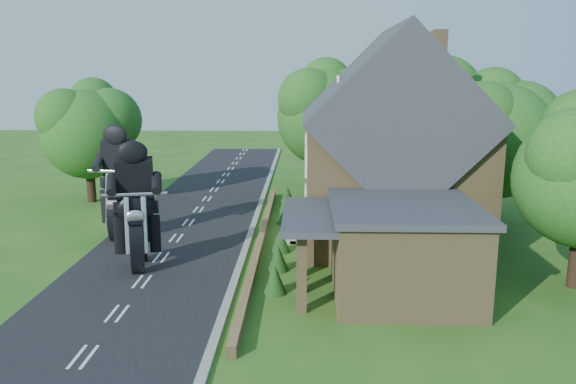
{
  "coord_description": "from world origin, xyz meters",
  "views": [
    {
      "loc": [
        6.37,
        -20.71,
        8.03
      ],
      "look_at": [
        5.64,
        4.1,
        2.8
      ],
      "focal_mm": 35.0,
      "sensor_mm": 36.0,
      "label": 1
    }
  ],
  "objects_px": {
    "house": "(391,153)",
    "motorcycle_lead": "(139,250)",
    "motorcycle_follow": "(122,221)",
    "garden_wall": "(261,241)",
    "annex": "(399,247)"
  },
  "relations": [
    {
      "from": "garden_wall",
      "to": "annex",
      "type": "distance_m",
      "value": 8.19
    },
    {
      "from": "house",
      "to": "annex",
      "type": "distance_m",
      "value": 7.3
    },
    {
      "from": "house",
      "to": "motorcycle_lead",
      "type": "relative_size",
      "value": 5.88
    },
    {
      "from": "house",
      "to": "annex",
      "type": "height_order",
      "value": "house"
    },
    {
      "from": "annex",
      "to": "garden_wall",
      "type": "bearing_deg",
      "value": 133.84
    },
    {
      "from": "garden_wall",
      "to": "motorcycle_lead",
      "type": "height_order",
      "value": "motorcycle_lead"
    },
    {
      "from": "garden_wall",
      "to": "annex",
      "type": "xyz_separation_m",
      "value": [
        5.57,
        -5.8,
        1.57
      ]
    },
    {
      "from": "house",
      "to": "annex",
      "type": "bearing_deg",
      "value": -95.24
    },
    {
      "from": "garden_wall",
      "to": "motorcycle_lead",
      "type": "bearing_deg",
      "value": -145.09
    },
    {
      "from": "garden_wall",
      "to": "annex",
      "type": "bearing_deg",
      "value": -46.16
    },
    {
      "from": "annex",
      "to": "motorcycle_lead",
      "type": "relative_size",
      "value": 4.05
    },
    {
      "from": "garden_wall",
      "to": "motorcycle_follow",
      "type": "distance_m",
      "value": 7.15
    },
    {
      "from": "house",
      "to": "motorcycle_follow",
      "type": "bearing_deg",
      "value": 179.37
    },
    {
      "from": "motorcycle_lead",
      "to": "annex",
      "type": "bearing_deg",
      "value": 154.37
    },
    {
      "from": "motorcycle_lead",
      "to": "motorcycle_follow",
      "type": "xyz_separation_m",
      "value": [
        -2.16,
        4.54,
        0.03
      ]
    }
  ]
}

